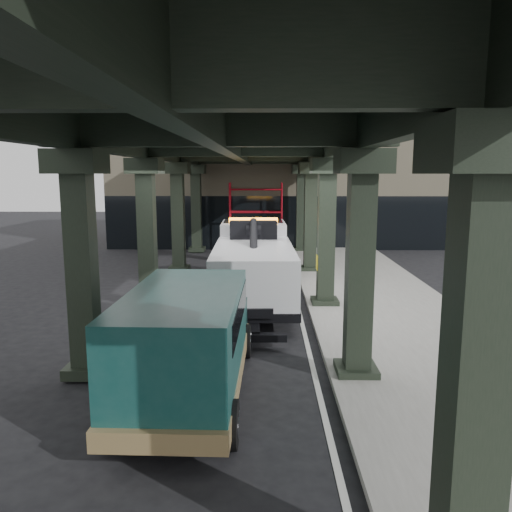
# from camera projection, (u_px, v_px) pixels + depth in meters

# --- Properties ---
(ground) EXTENTS (90.00, 90.00, 0.00)m
(ground) POSITION_uv_depth(u_px,v_px,m) (246.00, 324.00, 15.09)
(ground) COLOR black
(ground) RESTS_ON ground
(sidewalk) EXTENTS (5.00, 40.00, 0.15)m
(sidewalk) POSITION_uv_depth(u_px,v_px,m) (380.00, 305.00, 16.96)
(sidewalk) COLOR gray
(sidewalk) RESTS_ON ground
(lane_stripe) EXTENTS (0.12, 38.00, 0.01)m
(lane_stripe) POSITION_uv_depth(u_px,v_px,m) (298.00, 307.00, 17.03)
(lane_stripe) COLOR silver
(lane_stripe) RESTS_ON ground
(viaduct) EXTENTS (7.40, 32.00, 6.40)m
(viaduct) POSITION_uv_depth(u_px,v_px,m) (236.00, 144.00, 16.18)
(viaduct) COLOR black
(viaduct) RESTS_ON ground
(building) EXTENTS (22.00, 10.00, 8.00)m
(building) POSITION_uv_depth(u_px,v_px,m) (287.00, 181.00, 34.13)
(building) COLOR #C6B793
(building) RESTS_ON ground
(scaffolding) EXTENTS (3.08, 0.88, 4.00)m
(scaffolding) POSITION_uv_depth(u_px,v_px,m) (256.00, 215.00, 29.19)
(scaffolding) COLOR red
(scaffolding) RESTS_ON ground
(tow_truck) EXTENTS (2.90, 9.05, 2.94)m
(tow_truck) POSITION_uv_depth(u_px,v_px,m) (253.00, 260.00, 17.86)
(tow_truck) COLOR black
(tow_truck) RESTS_ON ground
(towed_van) EXTENTS (2.39, 5.72, 2.30)m
(towed_van) POSITION_uv_depth(u_px,v_px,m) (188.00, 340.00, 9.90)
(towed_van) COLOR #12423F
(towed_van) RESTS_ON ground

